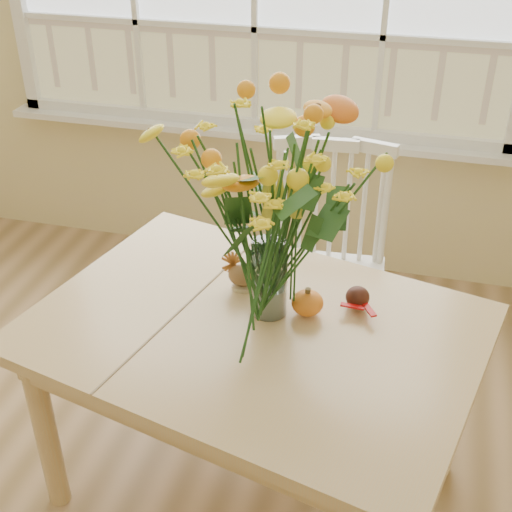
# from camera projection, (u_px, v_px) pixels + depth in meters

# --- Properties ---
(dining_table) EXTENTS (1.42, 1.16, 0.67)m
(dining_table) POSITION_uv_depth(u_px,v_px,m) (254.00, 350.00, 2.00)
(dining_table) COLOR tan
(dining_table) RESTS_ON floor
(windsor_chair) EXTENTS (0.46, 0.45, 0.93)m
(windsor_chair) POSITION_uv_depth(u_px,v_px,m) (327.00, 257.00, 2.55)
(windsor_chair) COLOR white
(windsor_chair) RESTS_ON floor
(flower_vase) EXTENTS (0.49, 0.49, 0.58)m
(flower_vase) POSITION_uv_depth(u_px,v_px,m) (270.00, 206.00, 1.83)
(flower_vase) COLOR white
(flower_vase) RESTS_ON dining_table
(pumpkin) EXTENTS (0.09, 0.09, 0.07)m
(pumpkin) POSITION_uv_depth(u_px,v_px,m) (307.00, 304.00, 1.98)
(pumpkin) COLOR orange
(pumpkin) RESTS_ON dining_table
(turkey_figurine) EXTENTS (0.10, 0.08, 0.11)m
(turkey_figurine) POSITION_uv_depth(u_px,v_px,m) (243.00, 275.00, 2.09)
(turkey_figurine) COLOR #CCB78C
(turkey_figurine) RESTS_ON dining_table
(dark_gourd) EXTENTS (0.13, 0.12, 0.06)m
(dark_gourd) POSITION_uv_depth(u_px,v_px,m) (357.00, 298.00, 2.01)
(dark_gourd) COLOR #38160F
(dark_gourd) RESTS_ON dining_table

